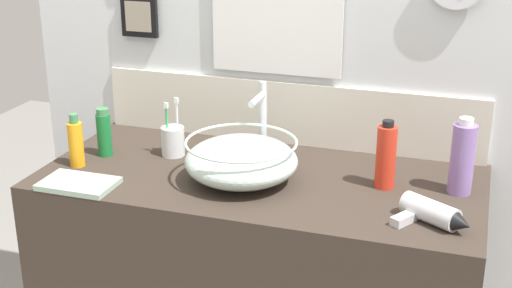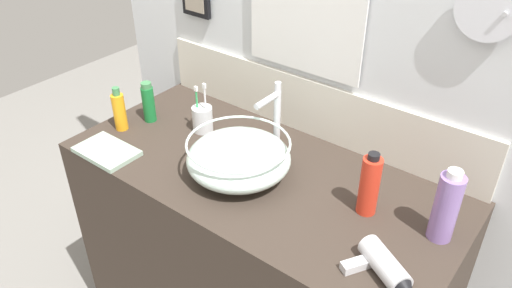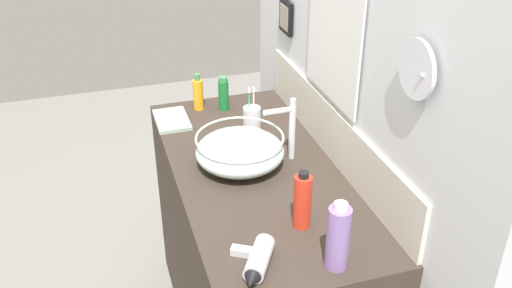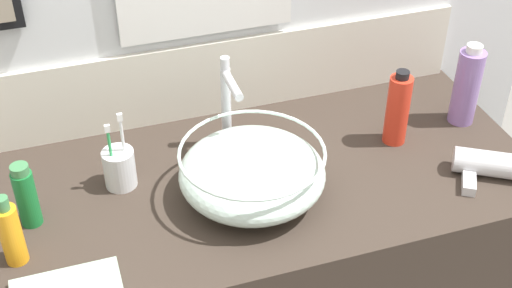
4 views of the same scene
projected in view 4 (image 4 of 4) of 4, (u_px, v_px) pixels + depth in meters
The scene contains 8 objects.
glass_bowl_sink at pixel (252, 172), 1.58m from camera, with size 0.33×0.33×0.13m.
faucet at pixel (228, 99), 1.68m from camera, with size 0.02×0.13×0.25m.
hair_drier at pixel (492, 166), 1.66m from camera, with size 0.21×0.15×0.06m.
toothbrush_cup at pixel (119, 168), 1.62m from camera, with size 0.07×0.07×0.19m.
soap_dispenser at pixel (26, 196), 1.50m from camera, with size 0.05×0.05×0.16m.
lotion_bottle at pixel (398, 109), 1.73m from camera, with size 0.06×0.06×0.20m.
spray_bottle at pixel (11, 233), 1.42m from camera, with size 0.05×0.05×0.17m.
shampoo_bottle at pixel (467, 86), 1.80m from camera, with size 0.07×0.07×0.22m.
Camera 4 is at (-0.41, -1.23, 1.99)m, focal length 50.00 mm.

